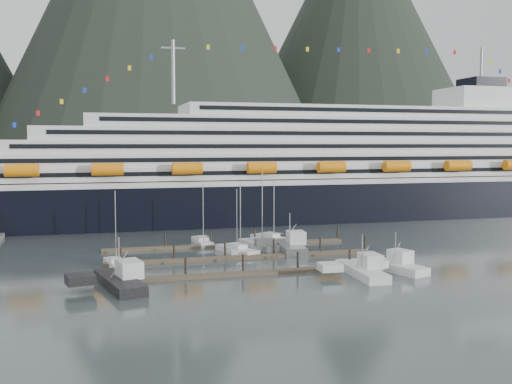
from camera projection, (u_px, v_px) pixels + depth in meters
The scene contains 16 objects.
ground at pixel (275, 260), 103.91m from camera, with size 1600.00×1600.00×0.00m, color #4C5A5A.
mountains at pixel (165, 16), 670.31m from camera, with size 870.00×440.00×420.00m.
cruise_ship at pixel (320, 174), 163.70m from camera, with size 210.00×30.40×50.30m.
dock_near at pixel (264, 272), 93.02m from camera, with size 48.18×2.28×3.20m.
dock_mid at pixel (243, 257), 105.51m from camera, with size 48.18×2.28×3.20m.
dock_far at pixel (227, 245), 118.00m from camera, with size 48.18×2.28×3.20m.
sailboat_a at pixel (115, 263), 99.22m from camera, with size 3.72×8.22×12.96m.
sailboat_c at pixel (237, 251), 110.87m from camera, with size 6.52×10.79×13.95m.
sailboat_d at pixel (237, 250), 111.70m from camera, with size 4.06×10.12×12.28m.
sailboat_e at pixel (202, 242), 120.65m from camera, with size 2.92×10.05×12.66m.
sailboat_f at pixel (271, 239), 124.47m from camera, with size 6.74×10.25×13.01m.
sailboat_g at pixel (259, 245), 116.66m from camera, with size 5.64×12.35×15.39m.
trawler_a at pixel (118, 281), 84.10m from camera, with size 10.92×14.74×7.85m.
trawler_c at pixel (361, 270), 91.85m from camera, with size 9.72×13.79×6.96m.
trawler_d at pixel (394, 265), 95.15m from camera, with size 9.49×12.00×6.84m.
trawler_e at pixel (289, 246), 112.63m from camera, with size 9.62×12.61×8.02m.
Camera 1 is at (-30.49, -98.05, 20.15)m, focal length 42.00 mm.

